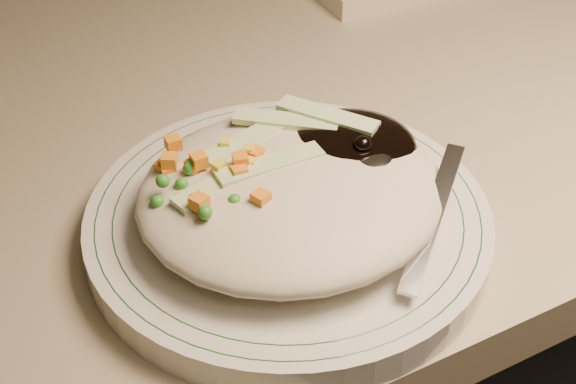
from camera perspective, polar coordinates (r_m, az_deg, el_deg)
name	(u,v)px	position (r m, az deg, el deg)	size (l,w,h in m)	color
desk	(252,230)	(0.83, -2.59, -2.70)	(1.40, 0.70, 0.74)	gray
plate	(288,224)	(0.51, 0.00, -2.27)	(0.26, 0.26, 0.02)	silver
plate_rim	(288,212)	(0.51, 0.00, -1.41)	(0.24, 0.24, 0.00)	#144723
meal	(295,184)	(0.49, 0.48, 0.61)	(0.20, 0.19, 0.05)	beige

